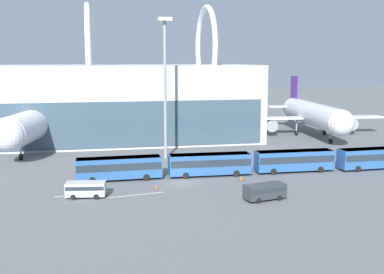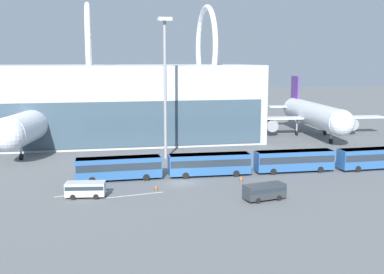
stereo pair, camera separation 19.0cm
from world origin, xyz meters
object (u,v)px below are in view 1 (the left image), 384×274
at_px(airliner_at_gate_far, 313,114).
at_px(shuttle_bus_3, 375,157).
at_px(service_van_foreground, 86,188).
at_px(traffic_cone_0, 241,178).
at_px(shuttle_bus_0, 119,167).
at_px(floodlight_mast, 165,68).
at_px(traffic_cone_2, 156,187).
at_px(shuttle_bus_2, 294,160).
at_px(airliner_at_gate_near, 40,122).
at_px(service_van_crossing, 265,191).
at_px(shuttle_bus_1, 210,163).

distance_m(airliner_at_gate_far, shuttle_bus_3, 34.11).
xyz_separation_m(service_van_foreground, traffic_cone_0, (22.23, 4.52, -0.86)).
height_order(shuttle_bus_0, floodlight_mast, floodlight_mast).
height_order(floodlight_mast, traffic_cone_2, floodlight_mast).
bearing_deg(traffic_cone_2, traffic_cone_0, 11.63).
relative_size(shuttle_bus_2, traffic_cone_2, 16.63).
bearing_deg(airliner_at_gate_near, shuttle_bus_0, 38.84).
relative_size(service_van_crossing, traffic_cone_2, 7.47).
relative_size(shuttle_bus_0, shuttle_bus_2, 1.00).
height_order(airliner_at_gate_near, airliner_at_gate_far, airliner_at_gate_near).
relative_size(service_van_foreground, service_van_crossing, 0.93).
bearing_deg(traffic_cone_0, shuttle_bus_3, 6.96).
height_order(shuttle_bus_3, floodlight_mast, floodlight_mast).
bearing_deg(service_van_crossing, floodlight_mast, 94.37).
relative_size(shuttle_bus_3, service_van_crossing, 2.24).
bearing_deg(service_van_foreground, airliner_at_gate_near, 112.01).
xyz_separation_m(shuttle_bus_3, floodlight_mast, (-32.06, 14.96, 14.08)).
xyz_separation_m(airliner_at_gate_far, shuttle_bus_2, (-18.55, -32.96, -2.98)).
bearing_deg(airliner_at_gate_far, airliner_at_gate_near, -81.05).
distance_m(airliner_at_gate_near, service_van_foreground, 37.65).
xyz_separation_m(shuttle_bus_1, service_van_crossing, (3.91, -13.69, -0.77)).
bearing_deg(shuttle_bus_3, airliner_at_gate_near, 150.04).
xyz_separation_m(shuttle_bus_3, service_van_foreground, (-45.65, -7.38, -0.79)).
relative_size(floodlight_mast, traffic_cone_2, 32.68).
bearing_deg(airliner_at_gate_near, floodlight_mast, 71.17).
bearing_deg(shuttle_bus_3, airliner_at_gate_far, 79.48).
bearing_deg(shuttle_bus_1, shuttle_bus_3, -0.09).
xyz_separation_m(shuttle_bus_1, shuttle_bus_3, (27.35, -0.74, 0.00)).
height_order(airliner_at_gate_far, traffic_cone_2, airliner_at_gate_far).
bearing_deg(airliner_at_gate_near, traffic_cone_2, 40.89).
distance_m(airliner_at_gate_near, shuttle_bus_2, 50.13).
bearing_deg(service_van_crossing, airliner_at_gate_near, 114.26).
relative_size(airliner_at_gate_far, floodlight_mast, 1.44).
distance_m(shuttle_bus_0, traffic_cone_2, 8.05).
xyz_separation_m(airliner_at_gate_near, traffic_cone_2, (18.68, -34.37, -4.99)).
bearing_deg(traffic_cone_0, service_van_foreground, -168.50).
height_order(shuttle_bus_1, service_van_foreground, shuttle_bus_1).
height_order(shuttle_bus_0, shuttle_bus_2, same).
relative_size(airliner_at_gate_near, shuttle_bus_2, 2.86).
height_order(shuttle_bus_3, service_van_foreground, shuttle_bus_3).
xyz_separation_m(airliner_at_gate_near, shuttle_bus_3, (54.99, -28.86, -3.37)).
bearing_deg(shuttle_bus_2, shuttle_bus_1, -179.77).
bearing_deg(traffic_cone_0, airliner_at_gate_near, 134.86).
bearing_deg(airliner_at_gate_far, floodlight_mast, -58.80).
height_order(airliner_at_gate_far, shuttle_bus_2, airliner_at_gate_far).
bearing_deg(airliner_at_gate_near, airliner_at_gate_far, 106.93).
distance_m(airliner_at_gate_far, shuttle_bus_1, 46.14).
xyz_separation_m(airliner_at_gate_near, service_van_foreground, (9.34, -36.24, -4.16)).
bearing_deg(traffic_cone_0, shuttle_bus_0, 168.25).
distance_m(airliner_at_gate_near, airliner_at_gate_far, 60.06).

